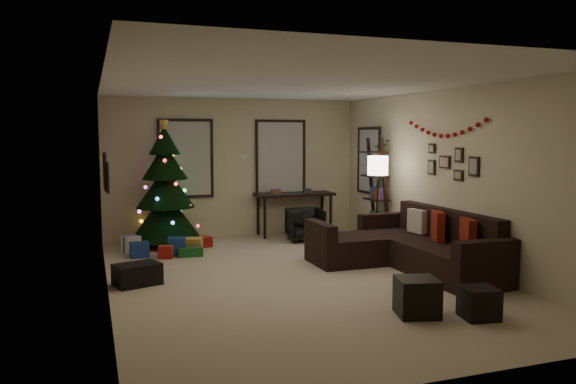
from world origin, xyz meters
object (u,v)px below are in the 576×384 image
at_px(sofa, 409,249).
at_px(desk_chair, 305,224).
at_px(bookshelf, 377,192).
at_px(christmas_tree, 166,192).
at_px(desk, 294,198).

distance_m(sofa, desk_chair, 2.64).
height_order(desk_chair, bookshelf, bookshelf).
bearing_deg(desk_chair, bookshelf, -22.27).
bearing_deg(christmas_tree, desk, 5.29).
relative_size(christmas_tree, bookshelf, 1.20).
relative_size(christmas_tree, desk_chair, 3.80).
bearing_deg(christmas_tree, bookshelf, -16.31).
bearing_deg(bookshelf, desk, 130.77).
relative_size(desk, desk_chair, 2.54).
xyz_separation_m(christmas_tree, bookshelf, (3.70, -1.08, -0.03)).
xyz_separation_m(sofa, bookshelf, (0.47, 1.88, 0.66)).
xyz_separation_m(sofa, desk_chair, (-0.69, 2.55, 0.02)).
distance_m(desk_chair, bookshelf, 1.48).
distance_m(desk, desk_chair, 0.78).
height_order(christmas_tree, desk_chair, christmas_tree).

